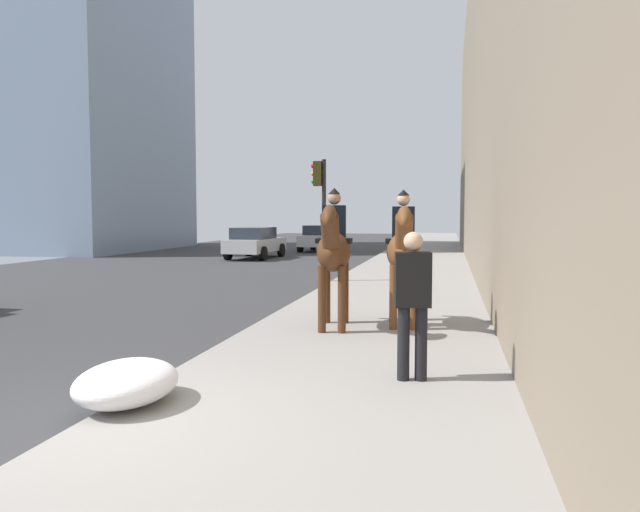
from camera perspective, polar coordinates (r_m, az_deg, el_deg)
name	(u,v)px	position (r m, az deg, el deg)	size (l,w,h in m)	color
sidewalk_slab	(291,449)	(5.31, -2.70, -17.67)	(120.00, 4.04, 0.12)	gray
glass_office_tower	(69,32)	(39.35, -22.56, 18.90)	(12.00, 10.00, 24.79)	#7A8EA8
mounted_horse_near	(334,250)	(10.00, 1.29, 0.60)	(2.15, 0.73, 2.34)	#4C2B16
mounted_horse_far	(403,250)	(10.36, 7.83, 0.59)	(2.15, 0.69, 2.32)	brown
pedestrian_greeting	(413,296)	(6.96, 8.72, -3.70)	(0.32, 0.44, 1.70)	black
car_near_lane	(255,242)	(28.07, -6.13, 1.31)	(4.37, 1.96, 1.44)	#B7BABF
car_far_lane	(321,238)	(33.64, 0.12, 1.73)	(4.37, 2.03, 1.44)	#B7BABF
traffic_light_near_curb	(321,201)	(17.33, 0.08, 5.23)	(0.20, 0.44, 3.58)	black
snow_pile_near	(127,383)	(6.47, -17.74, -11.29)	(1.24, 0.95, 0.43)	white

